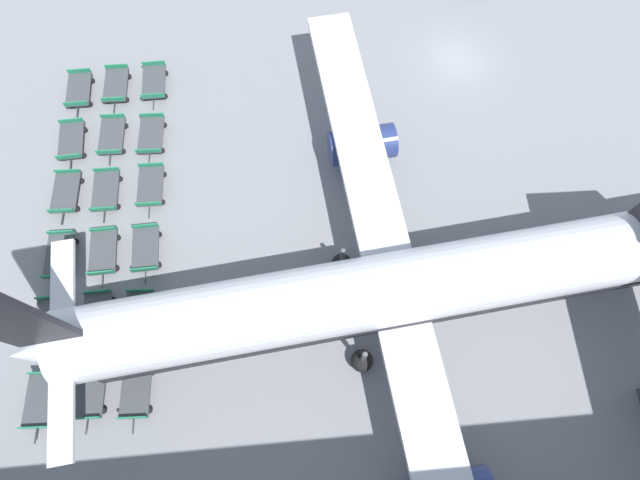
{
  "coord_description": "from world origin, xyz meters",
  "views": [
    {
      "loc": [
        22.66,
        -11.08,
        26.44
      ],
      "look_at": [
        13.12,
        -10.27,
        2.44
      ],
      "focal_mm": 28.0,
      "sensor_mm": 36.0,
      "label": 1
    }
  ],
  "objects": [
    {
      "name": "baggage_dolly_row_mid_a_col_e",
      "position": [
        15.68,
        -22.3,
        0.47
      ],
      "size": [
        3.36,
        1.63,
        0.92
      ],
      "color": "#424449",
      "rests_on": "ground_plane"
    },
    {
      "name": "baggage_dolly_row_mid_b_col_b",
      "position": [
        4.58,
        -19.91,
        0.47
      ],
      "size": [
        3.38,
        1.68,
        0.92
      ],
      "color": "#424449",
      "rests_on": "ground_plane"
    },
    {
      "name": "baggage_dolly_row_near_col_b",
      "position": [
        4.58,
        -24.75,
        0.47
      ],
      "size": [
        3.38,
        1.68,
        0.92
      ],
      "color": "#424449",
      "rests_on": "ground_plane"
    },
    {
      "name": "baggage_dolly_row_mid_b_col_e",
      "position": [
        15.81,
        -20.14,
        0.47
      ],
      "size": [
        3.39,
        1.7,
        0.92
      ],
      "color": "#424449",
      "rests_on": "ground_plane"
    },
    {
      "name": "baggage_dolly_row_mid_a_col_c",
      "position": [
        8.21,
        -22.4,
        0.47
      ],
      "size": [
        3.35,
        1.61,
        0.92
      ],
      "color": "#424449",
      "rests_on": "ground_plane"
    },
    {
      "name": "baggage_dolly_row_near_col_c",
      "position": [
        8.14,
        -24.72,
        0.47
      ],
      "size": [
        3.38,
        1.67,
        0.92
      ],
      "color": "#424449",
      "rests_on": "ground_plane"
    },
    {
      "name": "baggage_dolly_row_near_col_f",
      "position": [
        19.72,
        -24.76,
        0.47
      ],
      "size": [
        3.38,
        1.67,
        0.92
      ],
      "color": "#424449",
      "rests_on": "ground_plane"
    },
    {
      "name": "baggage_dolly_row_mid_a_col_f",
      "position": [
        19.49,
        -22.34,
        0.47
      ],
      "size": [
        3.37,
        1.66,
        0.92
      ],
      "color": "#424449",
      "rests_on": "ground_plane"
    },
    {
      "name": "baggage_dolly_row_near_col_d",
      "position": [
        12.04,
        -24.66,
        0.47
      ],
      "size": [
        3.36,
        1.64,
        0.92
      ],
      "color": "#424449",
      "rests_on": "ground_plane"
    },
    {
      "name": "baggage_dolly_row_mid_b_col_f",
      "position": [
        19.67,
        -20.06,
        0.47
      ],
      "size": [
        3.38,
        1.67,
        0.92
      ],
      "color": "#424449",
      "rests_on": "ground_plane"
    },
    {
      "name": "baggage_dolly_row_mid_a_col_b",
      "position": [
        4.44,
        -22.31,
        0.47
      ],
      "size": [
        3.37,
        1.65,
        0.92
      ],
      "color": "#424449",
      "rests_on": "ground_plane"
    },
    {
      "name": "baggage_dolly_row_mid_b_col_a",
      "position": [
        0.56,
        -19.9,
        0.47
      ],
      "size": [
        3.35,
        1.61,
        0.92
      ],
      "color": "#424449",
      "rests_on": "ground_plane"
    },
    {
      "name": "baggage_dolly_row_mid_a_col_a",
      "position": [
        0.61,
        -22.31,
        0.47
      ],
      "size": [
        3.36,
        1.64,
        0.92
      ],
      "color": "#424449",
      "rests_on": "ground_plane"
    },
    {
      "name": "ground_plane",
      "position": [
        0.0,
        0.0,
        0.0
      ],
      "size": [
        500.0,
        500.0,
        0.0
      ],
      "primitive_type": "plane",
      "color": "gray"
    },
    {
      "name": "airplane",
      "position": [
        16.25,
        -5.99,
        3.39
      ],
      "size": [
        35.97,
        38.49,
        12.02
      ],
      "color": "silver",
      "rests_on": "ground_plane"
    },
    {
      "name": "baggage_dolly_row_near_col_a",
      "position": [
        0.76,
        -24.65,
        0.47
      ],
      "size": [
        3.35,
        1.62,
        0.92
      ],
      "color": "#424449",
      "rests_on": "ground_plane"
    },
    {
      "name": "baggage_dolly_row_mid_b_col_d",
      "position": [
        12.05,
        -19.92,
        0.47
      ],
      "size": [
        3.36,
        1.64,
        0.92
      ],
      "color": "#424449",
      "rests_on": "ground_plane"
    },
    {
      "name": "baggage_dolly_row_mid_b_col_c",
      "position": [
        8.12,
        -19.8,
        0.47
      ],
      "size": [
        3.36,
        1.63,
        0.92
      ],
      "color": "#424449",
      "rests_on": "ground_plane"
    },
    {
      "name": "baggage_dolly_row_mid_a_col_d",
      "position": [
        12.06,
        -22.26,
        0.47
      ],
      "size": [
        3.36,
        1.64,
        0.92
      ],
      "color": "#424449",
      "rests_on": "ground_plane"
    },
    {
      "name": "baggage_dolly_row_near_col_e",
      "position": [
        15.79,
        -24.78,
        0.47
      ],
      "size": [
        3.36,
        1.64,
        0.92
      ],
      "color": "#424449",
      "rests_on": "ground_plane"
    }
  ]
}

